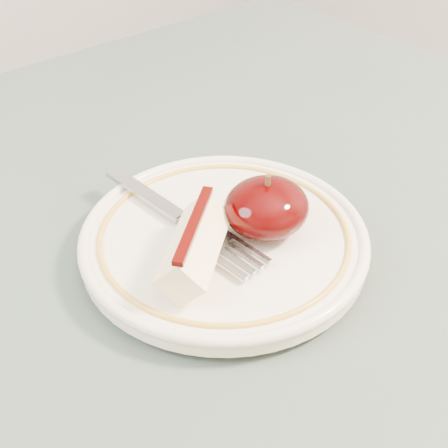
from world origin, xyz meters
TOP-DOWN VIEW (x-y plane):
  - table at (0.00, 0.00)m, footprint 0.90×0.90m
  - plate at (0.01, 0.04)m, footprint 0.21×0.21m
  - apple_half at (0.04, 0.03)m, footprint 0.06×0.06m
  - apple_wedge at (-0.02, 0.03)m, footprint 0.09×0.08m
  - fork at (-0.00, 0.07)m, footprint 0.03×0.17m

SIDE VIEW (x-z plane):
  - table at x=0.00m, z-range 0.29..1.04m
  - plate at x=0.01m, z-range 0.75..0.77m
  - fork at x=0.00m, z-range 0.77..0.78m
  - apple_wedge at x=-0.02m, z-range 0.77..0.81m
  - apple_half at x=0.04m, z-range 0.76..0.81m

